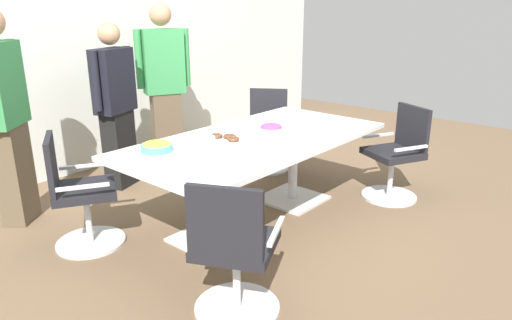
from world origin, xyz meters
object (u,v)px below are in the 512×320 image
object	(u,v)px
office_chair_2	(267,134)
person_standing_0	(5,115)
office_chair_0	(234,257)
conference_table	(256,152)
office_chair_3	(78,198)
snack_bowl_chips_yellow	(157,146)
snack_bowl_candy_mix	(271,130)
donut_platter	(220,140)
plate_stack	(321,118)
office_chair_1	(397,158)
napkin_pile	(224,167)
person_standing_1	(116,105)
person_standing_2	(165,85)

from	to	relation	value
office_chair_2	person_standing_0	bearing A→B (deg)	40.60
office_chair_0	office_chair_2	distance (m)	2.80
conference_table	person_standing_0	world-z (taller)	person_standing_0
office_chair_3	snack_bowl_chips_yellow	distance (m)	0.73
person_standing_0	snack_bowl_candy_mix	world-z (taller)	person_standing_0
donut_platter	plate_stack	xyz separation A→B (m)	(1.22, -0.19, 0.00)
office_chair_1	donut_platter	world-z (taller)	office_chair_1
office_chair_1	plate_stack	distance (m)	0.84
conference_table	napkin_pile	bearing A→B (deg)	-153.52
office_chair_2	office_chair_3	world-z (taller)	same
person_standing_0	snack_bowl_chips_yellow	world-z (taller)	person_standing_0
snack_bowl_candy_mix	plate_stack	world-z (taller)	snack_bowl_candy_mix
snack_bowl_candy_mix	donut_platter	size ratio (longest dim) A/B	0.68
donut_platter	plate_stack	distance (m)	1.24
snack_bowl_chips_yellow	plate_stack	distance (m)	1.77
office_chair_0	plate_stack	distance (m)	2.24
snack_bowl_candy_mix	plate_stack	distance (m)	0.82
office_chair_1	snack_bowl_chips_yellow	world-z (taller)	office_chair_1
person_standing_0	office_chair_1	bearing A→B (deg)	98.68
office_chair_2	snack_bowl_candy_mix	world-z (taller)	office_chair_2
conference_table	person_standing_1	world-z (taller)	person_standing_1
snack_bowl_candy_mix	donut_platter	distance (m)	0.46
person_standing_2	snack_bowl_chips_yellow	size ratio (longest dim) A/B	7.56
person_standing_2	snack_bowl_chips_yellow	distance (m)	1.82
person_standing_0	snack_bowl_candy_mix	size ratio (longest dim) A/B	8.43
office_chair_1	person_standing_1	xyz separation A→B (m)	(-1.59, 2.34, 0.46)
conference_table	office_chair_0	size ratio (longest dim) A/B	2.64
office_chair_3	donut_platter	distance (m)	1.20
office_chair_1	person_standing_1	world-z (taller)	person_standing_1
snack_bowl_chips_yellow	person_standing_0	bearing A→B (deg)	116.18
conference_table	office_chair_1	distance (m)	1.49
office_chair_2	office_chair_3	xyz separation A→B (m)	(-2.42, -0.09, 0.00)
person_standing_1	plate_stack	distance (m)	2.08
office_chair_0	donut_platter	bearing A→B (deg)	111.65
snack_bowl_chips_yellow	donut_platter	xyz separation A→B (m)	(0.50, -0.20, -0.02)
snack_bowl_chips_yellow	plate_stack	size ratio (longest dim) A/B	1.18
office_chair_3	napkin_pile	world-z (taller)	office_chair_3
conference_table	napkin_pile	world-z (taller)	napkin_pile
office_chair_2	person_standing_2	xyz separation A→B (m)	(-0.75, 0.88, 0.57)
office_chair_3	plate_stack	distance (m)	2.37
plate_stack	person_standing_0	bearing A→B (deg)	145.24
person_standing_1	donut_platter	bearing A→B (deg)	70.56
office_chair_0	napkin_pile	size ratio (longest dim) A/B	5.31
office_chair_0	office_chair_1	xyz separation A→B (m)	(2.43, 0.09, 0.00)
person_standing_1	conference_table	bearing A→B (deg)	80.75
plate_stack	napkin_pile	size ratio (longest dim) A/B	1.22
person_standing_0	person_standing_1	size ratio (longest dim) A/B	1.09
office_chair_2	person_standing_0	size ratio (longest dim) A/B	0.50
office_chair_3	person_standing_0	size ratio (longest dim) A/B	0.50
person_standing_2	napkin_pile	distance (m)	2.41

